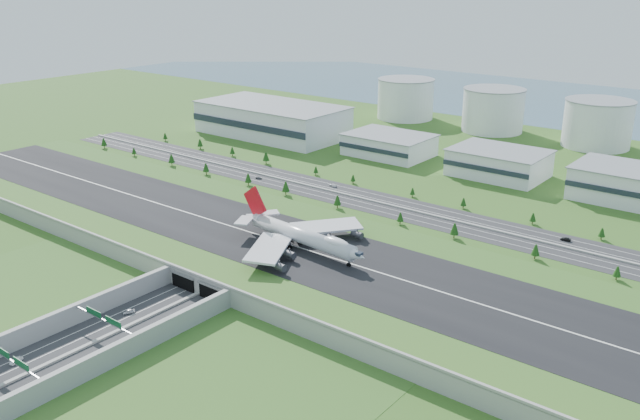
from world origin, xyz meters
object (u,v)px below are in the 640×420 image
Objects in this scene: boeing_747 at (301,235)px; car_7 at (333,185)px; car_1 at (16,361)px; car_5 at (566,239)px; car_3 at (23,390)px; car_4 at (259,178)px; car_2 at (183,314)px; fuel_tank_a at (406,99)px; car_0 at (129,311)px.

boeing_747 is 13.06× the size of car_7.
car_1 is 0.97× the size of car_5.
boeing_747 is 121.22m from car_7.
car_4 is at bearing -74.07° from car_3.
car_1 is 0.98× the size of car_2.
car_1 is at bearing 75.53° from car_2.
boeing_747 is at bearing -149.69° from car_4.
fuel_tank_a is 219.82m from car_7.
car_5 is 146.01m from car_7.
car_4 is at bearing 139.68° from car_0.
fuel_tank_a is at bearing -136.70° from car_5.
car_0 is 21.65m from car_2.
car_0 is 1.01× the size of car_1.
car_4 is at bearing -88.52° from car_5.
car_2 is (19.15, 57.97, -0.11)m from car_1.
car_0 reaches higher than car_1.
car_5 is (92.08, 236.00, 0.15)m from car_3.
boeing_747 is at bearing 63.63° from car_1.
car_0 is 46.04m from car_1.
car_0 is at bearing -101.81° from boeing_747.
car_1 is at bearing -29.29° from car_5.
car_5 is at bearing 49.21° from car_1.
car_5 is (85.13, 104.32, -13.71)m from boeing_747.
car_1 reaches higher than car_3.
car_7 is at bearing 83.91° from car_1.
car_0 is at bearing 73.52° from car_1.
car_7 is at bearing -93.45° from car_5.
car_1 is (-1.10, -46.03, -0.04)m from car_0.
car_5 is at bearing -114.21° from car_2.
car_3 is 1.09× the size of car_4.
car_4 is (-83.65, 211.20, -0.07)m from car_1.
car_5 reaches higher than car_1.
car_5 is at bearing -120.25° from car_3.
car_0 is at bearing -34.41° from car_5.
boeing_747 is 127.28m from car_1.
car_4 is 194.25m from car_5.
fuel_tank_a reaches higher than boeing_747.
car_4 is 0.85× the size of car_5.
car_2 is 1.07× the size of car_3.
car_1 is 0.83× the size of car_7.
car_0 is (111.32, -388.31, -16.55)m from fuel_tank_a.
car_3 is 0.79× the size of car_7.
car_3 is 0.93× the size of car_5.
car_1 is 253.45m from car_5.
boeing_747 is 67.79m from car_2.
car_5 is (109.84, 228.42, 0.03)m from car_1.
car_5 reaches higher than car_2.
boeing_747 reaches higher than car_0.
car_7 reaches higher than car_3.
car_4 reaches higher than car_2.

